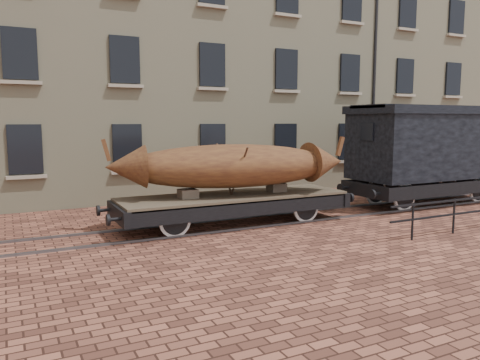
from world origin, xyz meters
name	(u,v)px	position (x,y,z in m)	size (l,w,h in m)	color
ground	(247,223)	(0.00, 0.00, 0.00)	(90.00, 90.00, 0.00)	#4D2A20
warehouse_cream	(209,45)	(3.00, 9.99, 7.00)	(40.00, 10.19, 14.00)	beige
rail_track	(247,222)	(0.00, 0.00, 0.03)	(30.00, 1.52, 0.06)	#59595E
flatcar_wagon	(234,201)	(-0.44, 0.00, 0.75)	(7.93, 2.15, 1.20)	#42392C
iron_boat	(231,166)	(-0.54, 0.00, 1.82)	(7.45, 3.23, 1.75)	brown
goods_van	(430,143)	(7.86, 0.00, 2.34)	(7.21, 2.63, 3.73)	black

